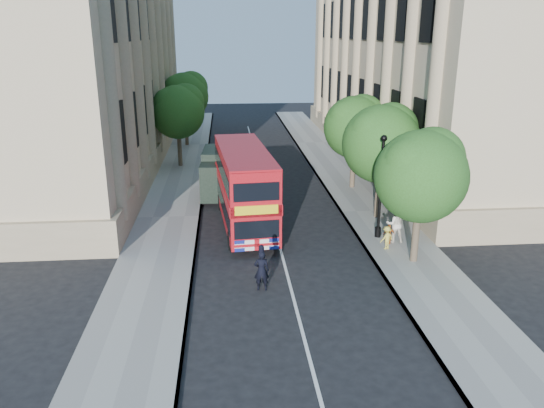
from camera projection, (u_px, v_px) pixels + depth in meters
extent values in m
plane|color=black|center=(294.00, 300.00, 20.53)|extent=(120.00, 120.00, 0.00)
cube|color=gray|center=(371.00, 212.00, 30.47)|extent=(3.50, 80.00, 0.12)
cube|color=gray|center=(169.00, 218.00, 29.51)|extent=(3.50, 80.00, 0.12)
cube|color=tan|center=(431.00, 44.00, 41.65)|extent=(12.00, 38.00, 18.00)
cube|color=tan|center=(70.00, 45.00, 39.34)|extent=(12.00, 38.00, 18.00)
cylinder|color=#473828|center=(416.00, 233.00, 23.42)|extent=(0.32, 0.32, 2.86)
sphere|color=#29521B|center=(421.00, 176.00, 22.62)|extent=(4.00, 4.00, 4.00)
sphere|color=#29521B|center=(432.00, 159.00, 22.85)|extent=(2.80, 2.80, 2.80)
sphere|color=#29521B|center=(413.00, 167.00, 22.13)|extent=(2.60, 2.60, 2.60)
cylinder|color=#473828|center=(378.00, 193.00, 29.08)|extent=(0.32, 0.32, 2.99)
sphere|color=#29521B|center=(381.00, 144.00, 28.25)|extent=(4.20, 4.20, 4.20)
sphere|color=#29521B|center=(391.00, 130.00, 28.46)|extent=(2.94, 2.94, 2.94)
sphere|color=#29521B|center=(374.00, 135.00, 27.75)|extent=(2.73, 2.73, 2.73)
cylinder|color=#473828|center=(353.00, 167.00, 34.78)|extent=(0.32, 0.32, 2.90)
sphere|color=#29521B|center=(355.00, 127.00, 33.97)|extent=(4.00, 4.00, 4.00)
sphere|color=#29521B|center=(363.00, 116.00, 34.19)|extent=(2.80, 2.80, 2.80)
sphere|color=#29521B|center=(348.00, 120.00, 33.48)|extent=(2.60, 2.60, 2.60)
cylinder|color=#473828|center=(180.00, 148.00, 40.41)|extent=(0.32, 0.32, 2.99)
sphere|color=#29521B|center=(178.00, 112.00, 39.58)|extent=(4.00, 4.00, 4.00)
sphere|color=#29521B|center=(186.00, 102.00, 39.79)|extent=(2.80, 2.80, 2.80)
sphere|color=#29521B|center=(170.00, 105.00, 39.08)|extent=(2.60, 2.60, 2.60)
cylinder|color=#473828|center=(186.00, 129.00, 47.97)|extent=(0.32, 0.32, 3.17)
sphere|color=#29521B|center=(185.00, 96.00, 47.08)|extent=(4.20, 4.20, 4.20)
sphere|color=#29521B|center=(191.00, 88.00, 47.29)|extent=(2.94, 2.94, 2.94)
sphere|color=#29521B|center=(178.00, 90.00, 46.57)|extent=(2.73, 2.73, 2.73)
cylinder|color=black|center=(378.00, 232.00, 26.52)|extent=(0.30, 0.30, 0.50)
cylinder|color=black|center=(381.00, 189.00, 25.83)|extent=(0.14, 0.14, 5.00)
sphere|color=black|center=(384.00, 138.00, 25.06)|extent=(0.32, 0.32, 0.32)
cube|color=#A60B13|center=(244.00, 186.00, 27.72)|extent=(3.07, 9.00, 3.67)
cube|color=black|center=(245.00, 200.00, 27.97)|extent=(3.08, 8.45, 0.84)
cube|color=black|center=(244.00, 168.00, 27.43)|extent=(3.08, 8.45, 0.84)
cube|color=yellow|center=(256.00, 210.00, 23.54)|extent=(1.95, 0.25, 0.42)
cylinder|color=black|center=(231.00, 240.00, 25.18)|extent=(0.34, 0.95, 0.93)
cylinder|color=black|center=(274.00, 238.00, 25.53)|extent=(0.34, 0.95, 0.93)
cylinder|color=black|center=(221.00, 202.00, 30.84)|extent=(0.34, 0.95, 0.93)
cylinder|color=black|center=(256.00, 200.00, 31.19)|extent=(0.34, 0.95, 0.93)
cube|color=black|center=(218.00, 182.00, 31.67)|extent=(2.16, 1.96, 2.17)
cube|color=black|center=(217.00, 181.00, 30.75)|extent=(1.86, 0.20, 0.72)
cube|color=black|center=(220.00, 169.00, 33.77)|extent=(2.23, 3.41, 2.58)
cube|color=black|center=(220.00, 190.00, 33.56)|extent=(2.11, 5.05, 0.26)
cylinder|color=black|center=(203.00, 198.00, 31.84)|extent=(0.27, 0.84, 0.83)
cylinder|color=black|center=(234.00, 198.00, 31.91)|extent=(0.27, 0.84, 0.83)
cylinder|color=black|center=(208.00, 183.00, 35.08)|extent=(0.27, 0.84, 0.83)
cylinder|color=black|center=(236.00, 182.00, 35.15)|extent=(0.27, 0.84, 0.83)
imported|color=black|center=(262.00, 271.00, 21.12)|extent=(0.63, 0.43, 1.68)
imported|color=silver|center=(395.00, 224.00, 25.70)|extent=(0.92, 0.72, 1.86)
imported|color=#CF6324|center=(389.00, 234.00, 25.52)|extent=(0.60, 0.27, 1.00)
imported|color=gold|center=(387.00, 238.00, 24.96)|extent=(0.83, 0.69, 1.12)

